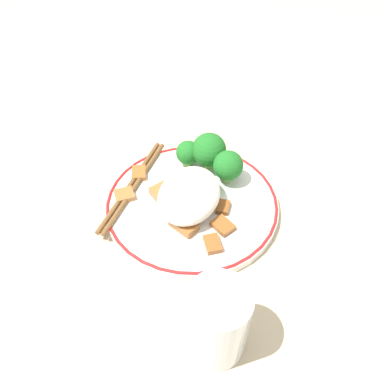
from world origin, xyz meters
name	(u,v)px	position (x,y,z in m)	size (l,w,h in m)	color
ground_plane	(192,207)	(0.00, 0.00, 0.00)	(3.00, 3.00, 0.00)	#C6B28E
plate	(192,203)	(0.00, 0.00, 0.01)	(0.27, 0.27, 0.02)	white
rice_mound	(188,194)	(0.01, 0.00, 0.04)	(0.12, 0.09, 0.05)	white
broccoli_back_left	(228,166)	(-0.06, 0.04, 0.05)	(0.05, 0.05, 0.06)	#7FB756
broccoli_back_center	(211,151)	(-0.08, 0.00, 0.05)	(0.06, 0.06, 0.07)	#7FB756
broccoli_back_right	(188,153)	(-0.08, -0.03, 0.04)	(0.04, 0.04, 0.05)	#7FB756
meat_near_front	(223,208)	(0.00, 0.05, 0.02)	(0.03, 0.02, 0.01)	brown
meat_near_left	(139,173)	(-0.03, -0.10, 0.02)	(0.04, 0.03, 0.01)	#995B28
meat_near_right	(165,189)	(0.00, -0.05, 0.02)	(0.05, 0.05, 0.01)	#9E6633
meat_near_back	(198,186)	(-0.03, 0.00, 0.02)	(0.02, 0.03, 0.01)	brown
meat_on_rice_edge	(184,225)	(0.05, 0.01, 0.02)	(0.04, 0.05, 0.01)	#995B28
meat_mid_left	(223,226)	(0.04, 0.06, 0.02)	(0.04, 0.04, 0.01)	brown
meat_mid_right	(124,195)	(0.03, -0.10, 0.02)	(0.04, 0.04, 0.01)	#9E6633
meat_far_scatter	(213,244)	(0.07, 0.06, 0.02)	(0.04, 0.03, 0.01)	brown
chopsticks	(133,185)	(0.00, -0.10, 0.02)	(0.22, 0.02, 0.01)	brown
drinking_glass	(218,322)	(0.19, 0.10, 0.05)	(0.07, 0.07, 0.11)	silver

